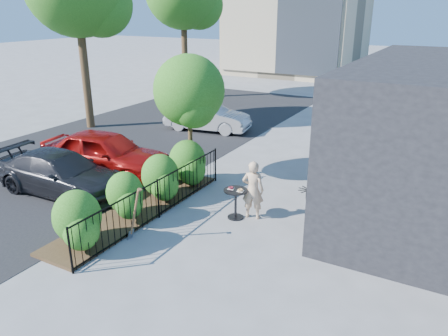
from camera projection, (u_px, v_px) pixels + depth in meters
The scene contains 12 objects.
ground at pixel (207, 230), 11.00m from camera, with size 120.00×120.00×0.00m, color gray.
fence at pixel (158, 198), 11.49m from camera, with size 0.05×6.05×1.10m.
planting_bed at pixel (139, 210), 11.99m from camera, with size 1.30×6.00×0.08m, color #382616.
shrubs at pixel (142, 188), 11.80m from camera, with size 1.10×5.60×1.24m.
patio_tree at pixel (190, 95), 13.32m from camera, with size 2.20×2.20×3.94m.
street at pixel (91, 154), 16.65m from camera, with size 9.00×30.00×0.01m, color black.
cafe_table at pixel (236, 199), 11.47m from camera, with size 0.64×0.64×0.86m.
woman at pixel (253, 190), 11.41m from camera, with size 0.58×0.38×1.59m, color tan.
shovel at pixel (134, 217), 10.32m from camera, with size 0.48×0.19×1.44m.
car_red at pixel (105, 153), 14.44m from camera, with size 1.77×4.40×1.50m, color #9E0F0D.
car_silver at pixel (207, 117), 19.70m from camera, with size 1.34×3.85×1.27m, color #ACACB0.
car_darkgrey at pixel (62, 173), 13.05m from camera, with size 1.75×4.30×1.25m, color black.
Camera 1 is at (5.12, -8.33, 5.30)m, focal length 35.00 mm.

